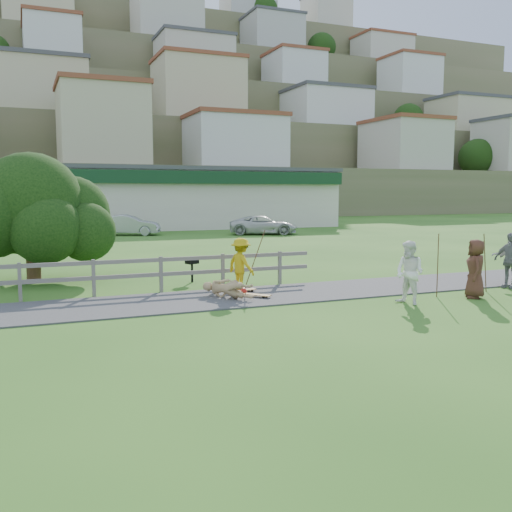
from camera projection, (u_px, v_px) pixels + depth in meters
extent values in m
plane|color=#2B5B1A|center=(263.00, 307.00, 15.22)|extent=(260.00, 260.00, 0.00)
cube|color=#313234|center=(243.00, 297.00, 16.59)|extent=(34.00, 3.00, 0.04)
cube|color=#5F5954|center=(20.00, 282.00, 15.92)|extent=(0.10, 0.10, 1.10)
cube|color=#5F5954|center=(94.00, 278.00, 16.67)|extent=(0.10, 0.10, 1.10)
cube|color=#5F5954|center=(161.00, 274.00, 17.43)|extent=(0.10, 0.10, 1.10)
cube|color=#5F5954|center=(223.00, 271.00, 18.19)|extent=(0.10, 0.10, 1.10)
cube|color=#5F5954|center=(280.00, 268.00, 18.94)|extent=(0.10, 0.10, 1.10)
cube|color=#5F5954|center=(75.00, 264.00, 16.43)|extent=(15.00, 0.08, 0.12)
cube|color=#5F5954|center=(76.00, 279.00, 16.48)|extent=(15.00, 0.08, 0.12)
cube|color=beige|center=(146.00, 200.00, 48.62)|extent=(32.00, 10.00, 4.80)
cube|color=#14371D|center=(159.00, 177.00, 43.64)|extent=(32.00, 0.60, 1.00)
cube|color=#45464A|center=(145.00, 169.00, 48.33)|extent=(32.50, 10.50, 0.30)
cube|color=#555E37|center=(76.00, 192.00, 65.42)|extent=(220.00, 14.00, 6.00)
cube|color=beige|center=(74.00, 135.00, 64.69)|extent=(10.00, 9.00, 7.00)
cube|color=#45464A|center=(72.00, 101.00, 64.27)|extent=(10.40, 9.40, 0.50)
cube|color=#555E37|center=(66.00, 166.00, 76.97)|extent=(220.00, 14.00, 13.00)
cube|color=beige|center=(63.00, 90.00, 75.85)|extent=(10.00, 9.00, 7.00)
cube|color=#45464A|center=(62.00, 61.00, 75.43)|extent=(10.40, 9.40, 0.50)
cube|color=#555E37|center=(59.00, 144.00, 88.47)|extent=(220.00, 14.00, 21.00)
cube|color=beige|center=(55.00, 51.00, 86.90)|extent=(10.00, 9.00, 7.00)
cube|color=#45464A|center=(54.00, 25.00, 86.48)|extent=(10.40, 9.40, 0.50)
cube|color=#555E37|center=(53.00, 123.00, 99.91)|extent=(220.00, 14.00, 30.00)
cube|color=beige|center=(49.00, 14.00, 97.83)|extent=(10.00, 9.00, 7.00)
cube|color=#555E37|center=(49.00, 105.00, 112.21)|extent=(220.00, 14.00, 40.00)
imported|color=#BA9C11|center=(241.00, 268.00, 17.11)|extent=(0.92, 1.17, 1.59)
imported|color=tan|center=(228.00, 289.00, 16.24)|extent=(1.62, 1.22, 0.61)
imported|color=white|center=(410.00, 273.00, 15.49)|extent=(0.87, 0.99, 1.74)
imported|color=gray|center=(510.00, 260.00, 18.14)|extent=(0.71, 1.12, 1.78)
imported|color=#4C291E|center=(475.00, 269.00, 16.41)|extent=(0.91, 1.00, 1.71)
imported|color=#989A9F|center=(128.00, 225.00, 40.20)|extent=(4.64, 2.90, 1.44)
imported|color=beige|center=(263.00, 225.00, 40.98)|extent=(5.36, 3.77, 1.36)
sphere|color=#AB1B12|center=(243.00, 292.00, 16.81)|extent=(0.25, 0.25, 0.25)
cylinder|color=#543621|center=(254.00, 258.00, 17.68)|extent=(0.03, 0.03, 2.01)
cylinder|color=#543621|center=(438.00, 265.00, 16.58)|extent=(0.03, 0.03, 1.86)
cylinder|color=#543621|center=(485.00, 263.00, 17.42)|extent=(0.03, 0.03, 1.81)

